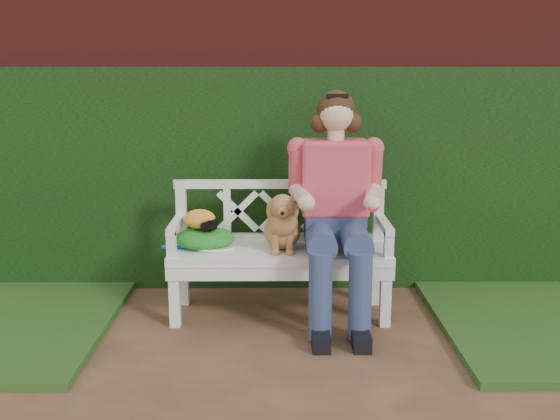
{
  "coord_description": "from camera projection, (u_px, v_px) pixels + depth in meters",
  "views": [
    {
      "loc": [
        0.02,
        -3.3,
        1.69
      ],
      "look_at": [
        0.04,
        1.03,
        0.75
      ],
      "focal_mm": 42.0,
      "sensor_mm": 36.0,
      "label": 1
    }
  ],
  "objects": [
    {
      "name": "green_bag",
      "position": [
        205.0,
        238.0,
        4.49
      ],
      "size": [
        0.43,
        0.34,
        0.14
      ],
      "primitive_type": null,
      "rotation": [
        0.0,
        0.0,
        -0.07
      ],
      "color": "green",
      "rests_on": "garden_bench"
    },
    {
      "name": "ivy_hedge",
      "position": [
        275.0,
        179.0,
        5.05
      ],
      "size": [
        10.0,
        0.18,
        1.7
      ],
      "primitive_type": "cube",
      "color": "#1D4515",
      "rests_on": "ground"
    },
    {
      "name": "camera_item",
      "position": [
        207.0,
        224.0,
        4.44
      ],
      "size": [
        0.13,
        0.12,
        0.07
      ],
      "primitive_type": "cube",
      "rotation": [
        0.0,
        0.0,
        -0.43
      ],
      "color": "black",
      "rests_on": "green_bag"
    },
    {
      "name": "tennis_racket",
      "position": [
        212.0,
        247.0,
        4.48
      ],
      "size": [
        0.57,
        0.4,
        0.03
      ],
      "primitive_type": null,
      "rotation": [
        0.0,
        0.0,
        -0.38
      ],
      "color": "white",
      "rests_on": "garden_bench"
    },
    {
      "name": "dog",
      "position": [
        282.0,
        221.0,
        4.41
      ],
      "size": [
        0.28,
        0.37,
        0.41
      ],
      "primitive_type": null,
      "rotation": [
        0.0,
        0.0,
        -0.01
      ],
      "color": "brown",
      "rests_on": "garden_bench"
    },
    {
      "name": "ground",
      "position": [
        274.0,
        383.0,
        3.59
      ],
      "size": [
        60.0,
        60.0,
        0.0
      ],
      "primitive_type": "plane",
      "color": "#4C3022"
    },
    {
      "name": "seated_woman",
      "position": [
        335.0,
        203.0,
        4.4
      ],
      "size": [
        0.73,
        0.94,
        1.6
      ],
      "primitive_type": null,
      "rotation": [
        0.0,
        0.0,
        0.07
      ],
      "color": "#E32D53",
      "rests_on": "ground"
    },
    {
      "name": "brick_wall",
      "position": [
        275.0,
        144.0,
        5.21
      ],
      "size": [
        10.0,
        0.3,
        2.2
      ],
      "primitive_type": "cube",
      "color": "#5A1B19",
      "rests_on": "ground"
    },
    {
      "name": "garden_bench",
      "position": [
        280.0,
        282.0,
        4.54
      ],
      "size": [
        1.62,
        0.72,
        0.48
      ],
      "primitive_type": null,
      "rotation": [
        0.0,
        0.0,
        0.08
      ],
      "color": "white",
      "rests_on": "ground"
    },
    {
      "name": "baseball_glove",
      "position": [
        200.0,
        219.0,
        4.45
      ],
      "size": [
        0.24,
        0.19,
        0.13
      ],
      "primitive_type": "ellipsoid",
      "rotation": [
        0.0,
        0.0,
        -0.16
      ],
      "color": "orange",
      "rests_on": "green_bag"
    }
  ]
}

